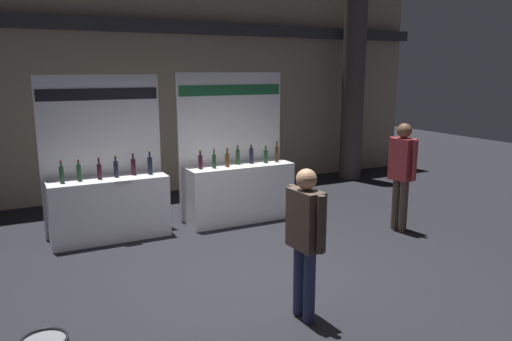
% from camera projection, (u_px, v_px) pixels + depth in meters
% --- Properties ---
extents(ground_plane, '(27.21, 27.21, 0.00)m').
position_uv_depth(ground_plane, '(249.00, 277.00, 6.19)').
color(ground_plane, black).
extents(hall_colonnade, '(13.61, 1.21, 6.26)m').
position_uv_depth(hall_colonnade, '(143.00, 45.00, 9.77)').
color(hall_colonnade, gray).
rests_on(hall_colonnade, ground_plane).
extents(exhibitor_booth_0, '(1.86, 0.72, 2.52)m').
position_uv_depth(exhibitor_booth_0, '(109.00, 200.00, 7.56)').
color(exhibitor_booth_0, white).
rests_on(exhibitor_booth_0, ground_plane).
extents(exhibitor_booth_1, '(1.95, 0.66, 2.56)m').
position_uv_depth(exhibitor_booth_1, '(238.00, 185.00, 8.48)').
color(exhibitor_booth_1, white).
rests_on(exhibitor_booth_1, ground_plane).
extents(visitor_0, '(0.32, 0.53, 1.77)m').
position_uv_depth(visitor_0, '(402.00, 167.00, 7.81)').
color(visitor_0, '#47382D').
rests_on(visitor_0, ground_plane).
extents(visitor_4, '(0.24, 0.58, 1.63)m').
position_uv_depth(visitor_4, '(305.00, 232.00, 4.99)').
color(visitor_4, navy).
rests_on(visitor_4, ground_plane).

